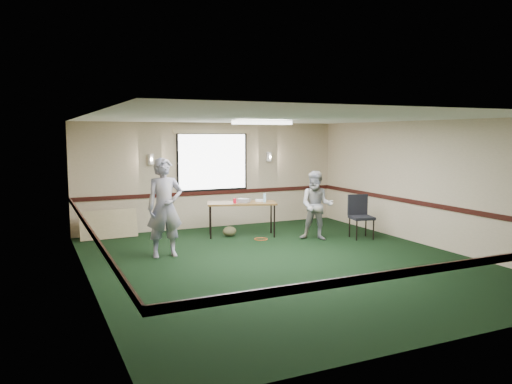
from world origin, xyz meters
name	(u,v)px	position (x,y,z in m)	size (l,w,h in m)	color
ground	(285,262)	(0.00, 0.00, 0.00)	(8.00, 8.00, 0.00)	black
room_shell	(241,171)	(0.00, 2.12, 1.58)	(8.00, 8.02, 8.00)	tan
folding_table	(242,205)	(0.22, 2.59, 0.75)	(1.73, 1.11, 0.81)	brown
projector	(244,201)	(0.26, 2.56, 0.85)	(0.27, 0.23, 0.09)	#97979F
game_console	(260,200)	(0.67, 2.56, 0.83)	(0.20, 0.16, 0.05)	white
red_cup	(235,201)	(0.02, 2.53, 0.86)	(0.08, 0.08, 0.11)	red
water_bottle	(265,198)	(0.72, 2.37, 0.91)	(0.06, 0.06, 0.21)	#9BDAFF
duffel_bag	(229,231)	(-0.06, 2.68, 0.12)	(0.33, 0.25, 0.24)	#4B472B
cable_coil	(261,239)	(0.47, 2.05, 0.01)	(0.31, 0.31, 0.02)	#D44C1A
folded_table	(109,224)	(-2.69, 3.60, 0.33)	(1.30, 0.06, 0.67)	#9B8B60
conference_chair	(360,213)	(2.66, 1.28, 0.59)	(0.58, 0.60, 1.00)	black
person_left	(165,208)	(-1.93, 1.40, 0.97)	(0.71, 0.47, 1.95)	#3C4886
person_right	(317,206)	(1.61, 1.50, 0.79)	(0.77, 0.60, 1.58)	#7686B7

